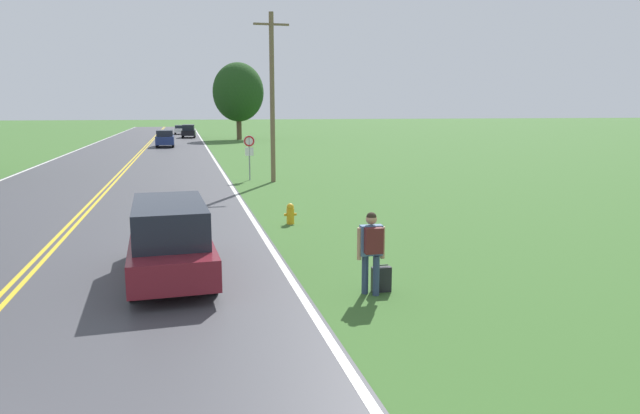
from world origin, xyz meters
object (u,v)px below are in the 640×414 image
at_px(fire_hydrant, 290,213).
at_px(tree_behind_sign, 238,92).
at_px(car_black_suv_mid_near, 189,131).
at_px(car_maroon_van_nearest, 170,238).
at_px(car_white_hatchback_mid_far, 181,129).
at_px(suitcase, 381,279).
at_px(hitchhiker_person, 372,245).
at_px(car_dark_blue_suv_approaching, 165,138).
at_px(traffic_sign, 249,147).

distance_m(fire_hydrant, tree_behind_sign, 53.27).
bearing_deg(car_black_suv_mid_near, car_maroon_van_nearest, 1.75).
bearing_deg(car_maroon_van_nearest, car_white_hatchback_mid_far, 177.14).
bearing_deg(suitcase, car_white_hatchback_mid_far, 4.31).
height_order(tree_behind_sign, car_black_suv_mid_near, tree_behind_sign).
bearing_deg(car_white_hatchback_mid_far, suitcase, 3.61).
bearing_deg(suitcase, car_black_suv_mid_near, 3.91).
bearing_deg(car_maroon_van_nearest, hitchhiker_person, 57.35).
bearing_deg(car_white_hatchback_mid_far, car_dark_blue_suv_approaching, -2.32).
distance_m(suitcase, traffic_sign, 19.56).
distance_m(hitchhiker_person, tree_behind_sign, 60.74).
relative_size(hitchhiker_person, car_dark_blue_suv_approaching, 0.38).
height_order(traffic_sign, car_maroon_van_nearest, traffic_sign).
bearing_deg(car_maroon_van_nearest, tree_behind_sign, 170.19).
height_order(car_black_suv_mid_near, car_white_hatchback_mid_far, car_black_suv_mid_near).
bearing_deg(tree_behind_sign, car_maroon_van_nearest, -97.00).
bearing_deg(traffic_sign, suitcase, -88.52).
xyz_separation_m(hitchhiker_person, car_dark_blue_suv_approaching, (-5.38, 48.41, -0.16)).
xyz_separation_m(car_dark_blue_suv_approaching, car_black_suv_mid_near, (2.51, 18.34, 0.02)).
distance_m(fire_hydrant, car_dark_blue_suv_approaching, 41.13).
xyz_separation_m(tree_behind_sign, car_dark_blue_suv_approaching, (-8.52, -12.07, -4.86)).
distance_m(traffic_sign, car_dark_blue_suv_approaching, 29.22).
distance_m(car_maroon_van_nearest, car_black_suv_mid_near, 64.46).
bearing_deg(tree_behind_sign, car_black_suv_mid_near, 133.83).
bearing_deg(car_black_suv_mid_near, suitcase, 5.45).
xyz_separation_m(car_maroon_van_nearest, car_black_suv_mid_near, (1.12, 64.45, 0.01)).
relative_size(fire_hydrant, tree_behind_sign, 0.07).
bearing_deg(suitcase, car_maroon_van_nearest, 64.61).
bearing_deg(car_maroon_van_nearest, traffic_sign, 164.94).
xyz_separation_m(traffic_sign, car_white_hatchback_mid_far, (-3.70, 58.08, -1.04)).
relative_size(car_maroon_van_nearest, car_dark_blue_suv_approaching, 1.07).
bearing_deg(suitcase, car_dark_blue_suv_approaching, 7.88).
xyz_separation_m(suitcase, car_black_suv_mid_near, (-3.15, 66.59, 0.64)).
bearing_deg(car_dark_blue_suv_approaching, car_black_suv_mid_near, 171.92).
bearing_deg(hitchhiker_person, traffic_sign, 1.87).
relative_size(traffic_sign, car_dark_blue_suv_approaching, 0.53).
bearing_deg(traffic_sign, car_maroon_van_nearest, -102.25).
xyz_separation_m(suitcase, car_maroon_van_nearest, (-4.27, 2.14, 0.63)).
distance_m(traffic_sign, tree_behind_sign, 41.15).
distance_m(fire_hydrant, car_white_hatchback_mid_far, 70.24).
height_order(traffic_sign, tree_behind_sign, tree_behind_sign).
xyz_separation_m(traffic_sign, car_maroon_van_nearest, (-3.77, -17.36, -0.89)).
bearing_deg(car_black_suv_mid_near, hitchhiker_person, 5.21).
height_order(suitcase, car_maroon_van_nearest, car_maroon_van_nearest).
relative_size(car_dark_blue_suv_approaching, car_black_suv_mid_near, 0.97).
distance_m(hitchhiker_person, car_maroon_van_nearest, 4.61).
bearing_deg(tree_behind_sign, car_dark_blue_suv_approaching, -125.23).
relative_size(traffic_sign, tree_behind_sign, 0.26).
distance_m(fire_hydrant, car_maroon_van_nearest, 6.51).
bearing_deg(car_white_hatchback_mid_far, fire_hydrant, 3.50).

